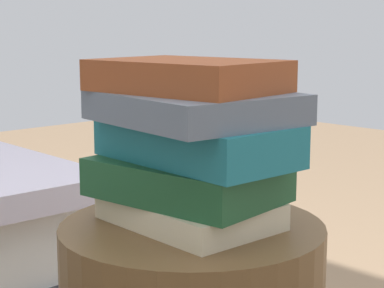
{
  "coord_description": "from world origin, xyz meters",
  "views": [
    {
      "loc": [
        -0.64,
        0.62,
        0.8
      ],
      "look_at": [
        0.0,
        0.0,
        0.64
      ],
      "focal_mm": 62.77,
      "sensor_mm": 36.0,
      "label": 1
    }
  ],
  "objects_px": {
    "book_forest": "(186,179)",
    "book_teal": "(195,141)",
    "book_rust": "(189,75)",
    "book_cream": "(188,211)",
    "book_slate": "(197,107)"
  },
  "relations": [
    {
      "from": "book_cream",
      "to": "book_slate",
      "type": "bearing_deg",
      "value": -148.87
    },
    {
      "from": "book_slate",
      "to": "book_rust",
      "type": "distance_m",
      "value": 0.04
    },
    {
      "from": "book_teal",
      "to": "book_forest",
      "type": "bearing_deg",
      "value": 43.65
    },
    {
      "from": "book_teal",
      "to": "book_rust",
      "type": "height_order",
      "value": "book_rust"
    },
    {
      "from": "book_cream",
      "to": "book_teal",
      "type": "xyz_separation_m",
      "value": [
        -0.0,
        -0.01,
        0.1
      ]
    },
    {
      "from": "book_forest",
      "to": "book_teal",
      "type": "distance_m",
      "value": 0.06
    },
    {
      "from": "book_teal",
      "to": "book_slate",
      "type": "distance_m",
      "value": 0.05
    },
    {
      "from": "book_teal",
      "to": "book_rust",
      "type": "xyz_separation_m",
      "value": [
        0.01,
        0.0,
        0.09
      ]
    },
    {
      "from": "book_teal",
      "to": "book_rust",
      "type": "distance_m",
      "value": 0.09
    },
    {
      "from": "book_cream",
      "to": "book_forest",
      "type": "distance_m",
      "value": 0.04
    },
    {
      "from": "book_forest",
      "to": "book_teal",
      "type": "xyz_separation_m",
      "value": [
        -0.01,
        -0.01,
        0.05
      ]
    },
    {
      "from": "book_forest",
      "to": "book_slate",
      "type": "relative_size",
      "value": 1.02
    },
    {
      "from": "book_cream",
      "to": "book_teal",
      "type": "distance_m",
      "value": 0.1
    },
    {
      "from": "book_teal",
      "to": "book_rust",
      "type": "relative_size",
      "value": 1.14
    },
    {
      "from": "book_forest",
      "to": "book_rust",
      "type": "height_order",
      "value": "book_rust"
    }
  ]
}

